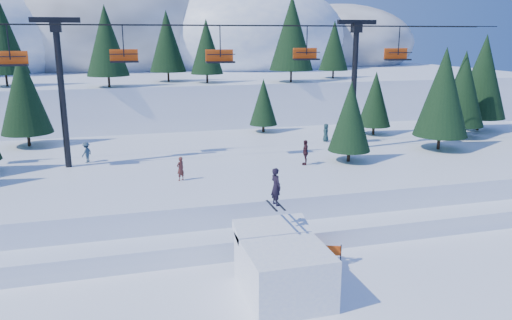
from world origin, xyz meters
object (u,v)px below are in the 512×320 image
object	(u,v)px
jump_kicker	(283,267)
banner_far	(395,227)
chairlift	(206,67)
banner_near	(314,250)

from	to	relation	value
jump_kicker	banner_far	world-z (taller)	jump_kicker
chairlift	banner_far	bearing A→B (deg)	-53.58
jump_kicker	banner_near	bearing A→B (deg)	46.90
jump_kicker	chairlift	distance (m)	18.67
banner_near	banner_far	xyz separation A→B (m)	(5.80, 1.74, 0.00)
chairlift	banner_far	world-z (taller)	chairlift
chairlift	banner_near	xyz separation A→B (m)	(3.19, -13.94, -8.78)
jump_kicker	banner_near	world-z (taller)	jump_kicker
banner_near	chairlift	bearing A→B (deg)	102.91
chairlift	banner_near	size ratio (longest dim) A/B	17.07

